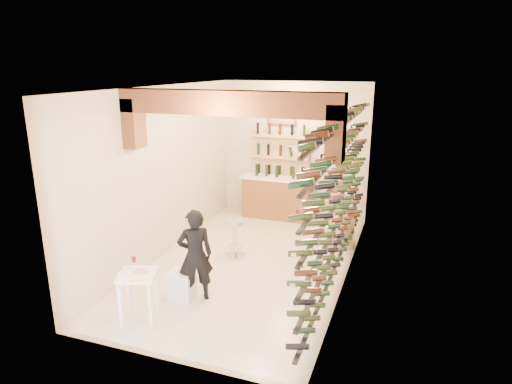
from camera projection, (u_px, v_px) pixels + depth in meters
ground at (251, 263)px, 8.26m from camera, size 6.00×6.00×0.00m
room_shell at (245, 146)px, 7.40m from camera, size 3.52×6.02×3.21m
wine_rack at (337, 191)px, 7.33m from camera, size 0.32×5.70×2.56m
back_counter at (277, 196)px, 10.60m from camera, size 1.70×0.62×1.29m
back_shelving at (280, 168)px, 10.64m from camera, size 1.40×0.31×2.73m
tasting_table at (138, 282)px, 6.26m from camera, size 0.66×0.66×0.90m
white_stool at (182, 285)px, 6.97m from camera, size 0.40×0.40×0.46m
person at (195, 255)px, 6.81m from camera, size 0.65×0.60×1.48m
chrome_barstool at (235, 236)px, 8.43m from camera, size 0.38×0.38×0.74m
crate_lower at (338, 240)px, 8.95m from camera, size 0.62×0.55×0.31m
crate_upper at (339, 225)px, 8.87m from camera, size 0.62×0.53×0.30m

